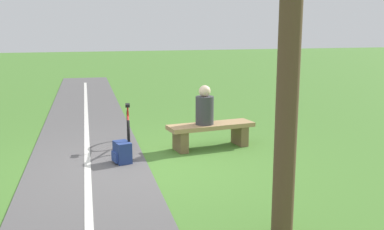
# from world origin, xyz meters

# --- Properties ---
(ground_plane) EXTENTS (80.00, 80.00, 0.00)m
(ground_plane) POSITION_xyz_m (0.00, 0.00, 0.00)
(ground_plane) COLOR #477A2D
(bench) EXTENTS (1.67, 0.60, 0.46)m
(bench) POSITION_xyz_m (-1.40, -0.71, 0.32)
(bench) COLOR #A88456
(bench) RESTS_ON ground_plane
(person_seated) EXTENTS (0.36, 0.36, 0.73)m
(person_seated) POSITION_xyz_m (-1.27, -0.70, 0.78)
(person_seated) COLOR #38383D
(person_seated) RESTS_ON bench
(bicycle) EXTENTS (0.31, 1.61, 0.84)m
(bicycle) POSITION_xyz_m (0.10, -1.02, 0.35)
(bicycle) COLOR black
(bicycle) RESTS_ON ground_plane
(backpack) EXTENTS (0.31, 0.38, 0.36)m
(backpack) POSITION_xyz_m (0.35, -0.25, 0.18)
(backpack) COLOR navy
(backpack) RESTS_ON ground_plane
(tree_by_path) EXTENTS (0.85, 1.28, 5.44)m
(tree_by_path) POSITION_xyz_m (-0.89, 2.87, 2.40)
(tree_by_path) COLOR brown
(tree_by_path) RESTS_ON ground_plane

